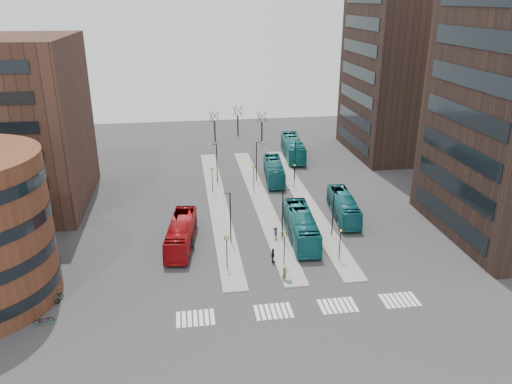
{
  "coord_description": "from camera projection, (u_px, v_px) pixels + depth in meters",
  "views": [
    {
      "loc": [
        -8.2,
        -33.25,
        26.36
      ],
      "look_at": [
        -0.06,
        20.79,
        5.0
      ],
      "focal_mm": 35.0,
      "sensor_mm": 36.0,
      "label": 1
    }
  ],
  "objects": [
    {
      "name": "bicycle_near",
      "position": [
        43.0,
        320.0,
        42.93
      ],
      "size": [
        1.78,
        0.99,
        0.89
      ],
      "primitive_type": "imported",
      "rotation": [
        0.0,
        0.0,
        1.82
      ],
      "color": "gray",
      "rests_on": "ground"
    },
    {
      "name": "teal_bus_a",
      "position": [
        301.0,
        226.0,
        57.85
      ],
      "size": [
        3.52,
        11.73,
        3.22
      ],
      "primitive_type": "imported",
      "rotation": [
        0.0,
        0.0,
        -0.07
      ],
      "color": "#135D63",
      "rests_on": "ground"
    },
    {
      "name": "commuter_b",
      "position": [
        273.0,
        256.0,
        52.86
      ],
      "size": [
        0.67,
        1.04,
        1.64
      ],
      "primitive_type": "imported",
      "rotation": [
        0.0,
        0.0,
        1.27
      ],
      "color": "black",
      "rests_on": "ground"
    },
    {
      "name": "island_right",
      "position": [
        303.0,
        198.0,
        70.07
      ],
      "size": [
        2.5,
        45.0,
        0.15
      ],
      "primitive_type": "cube",
      "color": "gray",
      "rests_on": "ground"
    },
    {
      "name": "ground",
      "position": [
        294.0,
        338.0,
        41.36
      ],
      "size": [
        160.0,
        160.0,
        0.0
      ],
      "primitive_type": "plane",
      "color": "#2D2D2F",
      "rests_on": "ground"
    },
    {
      "name": "traveller",
      "position": [
        285.0,
        274.0,
        49.39
      ],
      "size": [
        0.67,
        0.63,
        1.55
      ],
      "primitive_type": "imported",
      "rotation": [
        0.0,
        0.0,
        0.62
      ],
      "color": "#4C482D",
      "rests_on": "ground"
    },
    {
      "name": "red_bus",
      "position": [
        181.0,
        233.0,
        56.28
      ],
      "size": [
        3.95,
        11.05,
        3.01
      ],
      "primitive_type": "imported",
      "rotation": [
        0.0,
        0.0,
        -0.13
      ],
      "color": "#A00C10",
      "rests_on": "ground"
    },
    {
      "name": "tower_far",
      "position": [
        413.0,
        68.0,
        86.38
      ],
      "size": [
        20.12,
        20.0,
        30.0
      ],
      "color": "#2F201A",
      "rests_on": "ground"
    },
    {
      "name": "suitcase",
      "position": [
        289.0,
        282.0,
        49.07
      ],
      "size": [
        0.52,
        0.48,
        0.53
      ],
      "primitive_type": "cube",
      "rotation": [
        0.0,
        0.0,
        -0.42
      ],
      "color": "#1C3C9C",
      "rests_on": "ground"
    },
    {
      "name": "commuter_a",
      "position": [
        191.0,
        243.0,
        55.46
      ],
      "size": [
        0.89,
        0.71,
        1.77
      ],
      "primitive_type": "imported",
      "rotation": [
        0.0,
        0.0,
        3.18
      ],
      "color": "black",
      "rests_on": "ground"
    },
    {
      "name": "bicycle_mid",
      "position": [
        51.0,
        300.0,
        45.8
      ],
      "size": [
        1.53,
        0.58,
        0.9
      ],
      "primitive_type": "imported",
      "rotation": [
        0.0,
        0.0,
        1.47
      ],
      "color": "gray",
      "rests_on": "ground"
    },
    {
      "name": "bare_trees",
      "position": [
        238.0,
        126.0,
        98.45
      ],
      "size": [
        10.97,
        8.14,
        5.9
      ],
      "color": "black",
      "rests_on": "ground"
    },
    {
      "name": "teal_bus_b",
      "position": [
        274.0,
        171.0,
        76.67
      ],
      "size": [
        3.51,
        10.89,
        2.98
      ],
      "primitive_type": "imported",
      "rotation": [
        0.0,
        0.0,
        -0.1
      ],
      "color": "#13595F",
      "rests_on": "ground"
    },
    {
      "name": "bicycle_far",
      "position": [
        53.0,
        296.0,
        46.35
      ],
      "size": [
        1.95,
        0.95,
        0.98
      ],
      "primitive_type": "imported",
      "rotation": [
        0.0,
        0.0,
        1.74
      ],
      "color": "gray",
      "rests_on": "ground"
    },
    {
      "name": "island_mid",
      "position": [
        261.0,
        200.0,
        69.24
      ],
      "size": [
        2.5,
        45.0,
        0.15
      ],
      "primitive_type": "cube",
      "color": "gray",
      "rests_on": "ground"
    },
    {
      "name": "crosswalk_stripes",
      "position": [
        303.0,
        308.0,
        45.28
      ],
      "size": [
        22.35,
        2.4,
        0.01
      ],
      "color": "silver",
      "rests_on": "ground"
    },
    {
      "name": "teal_bus_d",
      "position": [
        293.0,
        148.0,
        87.49
      ],
      "size": [
        3.95,
        12.63,
        3.46
      ],
      "primitive_type": "imported",
      "rotation": [
        0.0,
        0.0,
        -0.08
      ],
      "color": "#166F6E",
      "rests_on": "ground"
    },
    {
      "name": "teal_bus_c",
      "position": [
        343.0,
        207.0,
        63.65
      ],
      "size": [
        3.48,
        10.62,
        2.91
      ],
      "primitive_type": "imported",
      "rotation": [
        0.0,
        0.0,
        -0.1
      ],
      "color": "#145E68",
      "rests_on": "ground"
    },
    {
      "name": "lamp_posts",
      "position": [
        268.0,
        181.0,
        66.21
      ],
      "size": [
        14.04,
        20.24,
        6.12
      ],
      "color": "black",
      "rests_on": "ground"
    },
    {
      "name": "sign_poles",
      "position": [
        267.0,
        204.0,
        61.88
      ],
      "size": [
        12.45,
        22.12,
        3.65
      ],
      "color": "black",
      "rests_on": "ground"
    },
    {
      "name": "island_left",
      "position": [
        218.0,
        203.0,
        68.4
      ],
      "size": [
        2.5,
        45.0,
        0.15
      ],
      "primitive_type": "cube",
      "color": "gray",
      "rests_on": "ground"
    },
    {
      "name": "commuter_c",
      "position": [
        275.0,
        234.0,
        57.95
      ],
      "size": [
        0.59,
        0.99,
        1.52
      ],
      "primitive_type": "imported",
      "rotation": [
        0.0,
        0.0,
        4.73
      ],
      "color": "black",
      "rests_on": "ground"
    }
  ]
}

